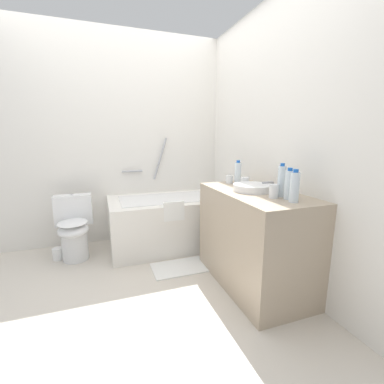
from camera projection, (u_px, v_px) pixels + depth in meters
ground_plane at (133, 288)px, 2.28m from camera, size 3.61×3.61×0.00m
wall_back_tiled at (115, 140)px, 3.18m from camera, size 3.01×0.10×2.50m
wall_right_mirror at (273, 141)px, 2.47m from camera, size 0.10×2.81×2.50m
bathtub at (171, 220)px, 3.15m from camera, size 1.42×0.80×1.27m
toilet at (74, 229)px, 2.78m from camera, size 0.38×0.46×0.68m
vanity_counter at (253, 239)px, 2.28m from camera, size 0.57×1.10×0.84m
sink_basin at (253, 188)px, 2.22m from camera, size 0.32×0.32×0.06m
sink_faucet at (271, 186)px, 2.28m from camera, size 0.12×0.15×0.07m
water_bottle_0 at (295, 187)px, 1.81m from camera, size 0.06×0.06×0.23m
water_bottle_1 at (289, 185)px, 1.90m from camera, size 0.06×0.06×0.23m
water_bottle_2 at (238, 173)px, 2.55m from camera, size 0.06×0.06×0.23m
water_bottle_3 at (281, 181)px, 1.99m from camera, size 0.06×0.06×0.26m
drinking_glass_0 at (245, 182)px, 2.44m from camera, size 0.08×0.08×0.08m
drinking_glass_1 at (229, 179)px, 2.59m from camera, size 0.07×0.07×0.08m
drinking_glass_2 at (274, 191)px, 1.96m from camera, size 0.07×0.07×0.10m
bath_mat at (179, 267)px, 2.62m from camera, size 0.53×0.34×0.01m
toilet_paper_roll at (58, 254)px, 2.80m from camera, size 0.11×0.11×0.12m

